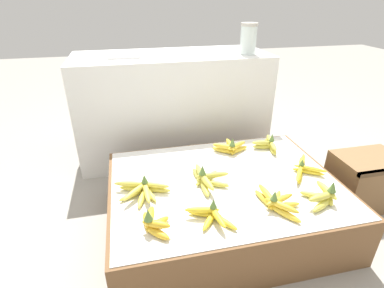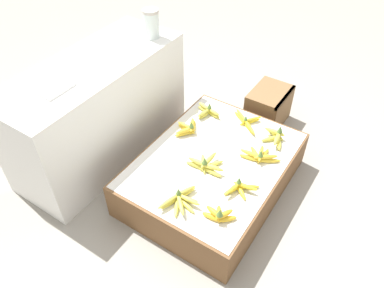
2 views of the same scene
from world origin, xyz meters
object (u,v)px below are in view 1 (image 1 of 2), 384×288
(banana_bunch_middle_left, at_px, (142,190))
(banana_bunch_middle_right, at_px, (303,169))
(banana_bunch_front_midleft, at_px, (212,215))
(wooden_crate, at_px, (365,181))
(banana_bunch_front_left, at_px, (153,223))
(banana_bunch_middle_midleft, at_px, (206,178))
(glass_jar, at_px, (248,39))
(banana_bunch_back_midright, at_px, (231,147))
(foam_tray_white, at_px, (124,55))
(banana_bunch_back_right, at_px, (268,144))
(banana_bunch_front_right, at_px, (324,196))
(banana_bunch_front_midright, at_px, (276,202))

(banana_bunch_middle_left, xyz_separation_m, banana_bunch_middle_right, (0.83, 0.01, -0.00))
(banana_bunch_front_midleft, bearing_deg, wooden_crate, 14.40)
(banana_bunch_front_left, distance_m, banana_bunch_middle_midleft, 0.38)
(wooden_crate, distance_m, glass_jar, 1.11)
(banana_bunch_middle_left, bearing_deg, glass_jar, 44.25)
(wooden_crate, distance_m, banana_bunch_back_midright, 0.78)
(banana_bunch_middle_midleft, xyz_separation_m, foam_tray_white, (-0.33, 0.85, 0.45))
(banana_bunch_middle_left, relative_size, banana_bunch_back_midright, 1.19)
(banana_bunch_middle_left, bearing_deg, banana_bunch_middle_midleft, 4.04)
(banana_bunch_middle_right, relative_size, banana_bunch_back_midright, 1.14)
(banana_bunch_back_right, bearing_deg, wooden_crate, -30.19)
(banana_bunch_front_left, relative_size, banana_bunch_middle_right, 0.73)
(banana_bunch_front_left, xyz_separation_m, banana_bunch_middle_left, (-0.02, 0.24, -0.01))
(wooden_crate, xyz_separation_m, banana_bunch_middle_midleft, (-0.94, 0.01, 0.15))
(banana_bunch_middle_midleft, xyz_separation_m, banana_bunch_back_midright, (0.23, 0.28, 0.00))
(banana_bunch_front_midleft, height_order, foam_tray_white, foam_tray_white)
(foam_tray_white, bearing_deg, banana_bunch_middle_left, -88.71)
(foam_tray_white, bearing_deg, banana_bunch_front_right, -54.08)
(banana_bunch_front_left, bearing_deg, banana_bunch_middle_right, 16.94)
(banana_bunch_middle_left, xyz_separation_m, banana_bunch_back_midright, (0.53, 0.30, 0.01))
(banana_bunch_back_right, bearing_deg, foam_tray_white, 143.36)
(banana_bunch_middle_left, bearing_deg, banana_bunch_front_midleft, -42.23)
(wooden_crate, relative_size, banana_bunch_back_right, 1.76)
(banana_bunch_front_left, bearing_deg, banana_bunch_middle_left, 95.81)
(banana_bunch_middle_left, bearing_deg, banana_bunch_middle_right, 0.51)
(banana_bunch_middle_midleft, bearing_deg, banana_bunch_front_left, -137.54)
(banana_bunch_middle_midleft, bearing_deg, banana_bunch_back_right, 30.55)
(banana_bunch_front_right, distance_m, banana_bunch_back_midright, 0.59)
(banana_bunch_front_left, xyz_separation_m, glass_jar, (0.76, 1.00, 0.53))
(banana_bunch_front_left, xyz_separation_m, banana_bunch_middle_right, (0.80, 0.24, -0.01))
(banana_bunch_middle_right, bearing_deg, banana_bunch_back_midright, 134.93)
(banana_bunch_front_left, relative_size, glass_jar, 0.94)
(banana_bunch_front_midleft, distance_m, banana_bunch_back_midright, 0.60)
(banana_bunch_middle_midleft, height_order, banana_bunch_back_right, banana_bunch_middle_midleft)
(banana_bunch_front_left, distance_m, banana_bunch_back_midright, 0.74)
(banana_bunch_back_right, relative_size, foam_tray_white, 0.93)
(banana_bunch_front_midleft, bearing_deg, banana_bunch_middle_left, 137.77)
(wooden_crate, xyz_separation_m, banana_bunch_front_midright, (-0.68, -0.23, 0.15))
(banana_bunch_front_left, distance_m, banana_bunch_back_right, 0.91)
(foam_tray_white, bearing_deg, banana_bunch_middle_midleft, -69.05)
(banana_bunch_front_midright, height_order, banana_bunch_middle_midleft, banana_bunch_middle_midleft)
(foam_tray_white, bearing_deg, banana_bunch_back_right, -36.64)
(glass_jar, bearing_deg, banana_bunch_middle_midleft, -122.70)
(banana_bunch_middle_right, xyz_separation_m, banana_bunch_back_midright, (-0.29, 0.29, 0.01))
(banana_bunch_middle_right, bearing_deg, banana_bunch_front_midleft, -156.53)
(banana_bunch_back_midright, relative_size, glass_jar, 1.14)
(banana_bunch_middle_right, height_order, banana_bunch_back_right, banana_bunch_back_right)
(banana_bunch_front_midleft, xyz_separation_m, banana_bunch_back_midright, (0.27, 0.54, 0.00))
(banana_bunch_middle_midleft, xyz_separation_m, banana_bunch_middle_right, (0.52, -0.01, -0.01))
(banana_bunch_front_right, distance_m, banana_bunch_middle_midleft, 0.54)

